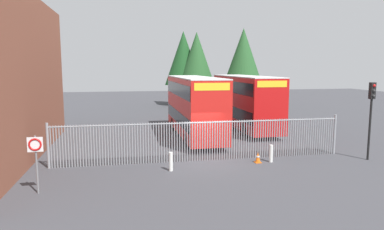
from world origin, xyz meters
name	(u,v)px	position (x,y,z in m)	size (l,w,h in m)	color
ground_plane	(182,134)	(0.00, 8.00, 0.00)	(100.00, 100.00, 0.00)	#3D3D42
palisade_fence	(202,140)	(-0.19, 0.00, 1.18)	(16.16, 0.14, 2.35)	gray
double_decker_bus_near_gate	(194,104)	(0.67, 6.68, 2.42)	(2.54, 10.81, 4.42)	red
double_decker_bus_behind_fence_left	(245,100)	(5.46, 9.18, 2.42)	(2.54, 10.81, 4.42)	red
bollard_near_left	(171,162)	(-2.15, -1.62, 0.47)	(0.20, 0.20, 0.95)	silver
bollard_center_front	(271,153)	(3.41, -1.01, 0.47)	(0.20, 0.20, 0.95)	silver
traffic_cone_by_gate	(258,157)	(2.66, -1.00, 0.29)	(0.34, 0.34, 0.59)	orange
speed_limit_sign_post	(36,151)	(-7.88, -3.74, 1.78)	(0.60, 0.14, 2.40)	slate
traffic_light_kerbside	(371,107)	(8.91, -1.59, 2.99)	(0.28, 0.33, 4.30)	black
tree_tall_back	(197,60)	(5.02, 26.95, 6.11)	(5.01, 5.01, 9.69)	#4C3823
tree_short_side	(183,58)	(3.54, 28.50, 6.34)	(4.99, 4.99, 9.91)	#4C3823
tree_mid_row	(243,59)	(9.77, 22.20, 6.07)	(5.15, 5.15, 9.75)	#4C3823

